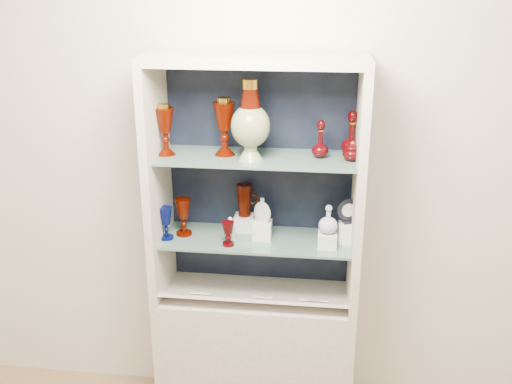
# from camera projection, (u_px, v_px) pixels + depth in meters

# --- Properties ---
(wall_back) EXTENTS (3.50, 0.02, 2.80)m
(wall_back) POSITION_uv_depth(u_px,v_px,m) (261.00, 159.00, 2.88)
(wall_back) COLOR silver
(wall_back) RESTS_ON ground
(cabinet_base) EXTENTS (1.00, 0.40, 0.75)m
(cabinet_base) POSITION_uv_depth(u_px,v_px,m) (256.00, 355.00, 3.03)
(cabinet_base) COLOR #B9B09E
(cabinet_base) RESTS_ON ground
(cabinet_back_panel) EXTENTS (0.98, 0.02, 1.15)m
(cabinet_back_panel) POSITION_uv_depth(u_px,v_px,m) (260.00, 175.00, 2.88)
(cabinet_back_panel) COLOR black
(cabinet_back_panel) RESTS_ON cabinet_base
(cabinet_side_left) EXTENTS (0.04, 0.40, 1.15)m
(cabinet_side_left) POSITION_uv_depth(u_px,v_px,m) (158.00, 183.00, 2.76)
(cabinet_side_left) COLOR #B9B09E
(cabinet_side_left) RESTS_ON cabinet_base
(cabinet_side_right) EXTENTS (0.04, 0.40, 1.15)m
(cabinet_side_right) POSITION_uv_depth(u_px,v_px,m) (358.00, 191.00, 2.65)
(cabinet_side_right) COLOR #B9B09E
(cabinet_side_right) RESTS_ON cabinet_base
(cabinet_top_cap) EXTENTS (1.00, 0.40, 0.04)m
(cabinet_top_cap) POSITION_uv_depth(u_px,v_px,m) (256.00, 60.00, 2.50)
(cabinet_top_cap) COLOR #B9B09E
(cabinet_top_cap) RESTS_ON cabinet_side_left
(shelf_lower) EXTENTS (0.92, 0.34, 0.01)m
(shelf_lower) POSITION_uv_depth(u_px,v_px,m) (256.00, 239.00, 2.82)
(shelf_lower) COLOR slate
(shelf_lower) RESTS_ON cabinet_side_left
(shelf_upper) EXTENTS (0.92, 0.34, 0.01)m
(shelf_upper) POSITION_uv_depth(u_px,v_px,m) (257.00, 158.00, 2.68)
(shelf_upper) COLOR slate
(shelf_upper) RESTS_ON cabinet_side_left
(label_ledge) EXTENTS (0.92, 0.17, 0.09)m
(label_ledge) POSITION_uv_depth(u_px,v_px,m) (253.00, 299.00, 2.79)
(label_ledge) COLOR #B9B09E
(label_ledge) RESTS_ON cabinet_base
(label_card_0) EXTENTS (0.10, 0.06, 0.03)m
(label_card_0) POSITION_uv_depth(u_px,v_px,m) (309.00, 300.00, 2.75)
(label_card_0) COLOR white
(label_card_0) RESTS_ON label_ledge
(label_card_1) EXTENTS (0.10, 0.06, 0.03)m
(label_card_1) POSITION_uv_depth(u_px,v_px,m) (263.00, 297.00, 2.78)
(label_card_1) COLOR white
(label_card_1) RESTS_ON label_ledge
(label_card_2) EXTENTS (0.10, 0.06, 0.03)m
(label_card_2) POSITION_uv_depth(u_px,v_px,m) (200.00, 293.00, 2.81)
(label_card_2) COLOR white
(label_card_2) RESTS_ON label_ledge
(label_card_3) EXTENTS (0.10, 0.06, 0.03)m
(label_card_3) POSITION_uv_depth(u_px,v_px,m) (319.00, 301.00, 2.75)
(label_card_3) COLOR white
(label_card_3) RESTS_ON label_ledge
(pedestal_lamp_left) EXTENTS (0.10, 0.10, 0.24)m
(pedestal_lamp_left) POSITION_uv_depth(u_px,v_px,m) (165.00, 130.00, 2.66)
(pedestal_lamp_left) COLOR #400A00
(pedestal_lamp_left) RESTS_ON shelf_upper
(pedestal_lamp_right) EXTENTS (0.13, 0.13, 0.27)m
(pedestal_lamp_right) POSITION_uv_depth(u_px,v_px,m) (224.00, 127.00, 2.66)
(pedestal_lamp_right) COLOR #400A00
(pedestal_lamp_right) RESTS_ON shelf_upper
(enamel_urn) EXTENTS (0.22, 0.22, 0.37)m
(enamel_urn) POSITION_uv_depth(u_px,v_px,m) (250.00, 120.00, 2.57)
(enamel_urn) COLOR #0B411A
(enamel_urn) RESTS_ON shelf_upper
(ruby_decanter_a) EXTENTS (0.10, 0.10, 0.20)m
(ruby_decanter_a) POSITION_uv_depth(u_px,v_px,m) (321.00, 137.00, 2.63)
(ruby_decanter_a) COLOR #3F0406
(ruby_decanter_a) RESTS_ON shelf_upper
(ruby_decanter_b) EXTENTS (0.12, 0.12, 0.23)m
(ruby_decanter_b) POSITION_uv_depth(u_px,v_px,m) (352.00, 131.00, 2.66)
(ruby_decanter_b) COLOR #3F0406
(ruby_decanter_b) RESTS_ON shelf_upper
(lidded_bowl) EXTENTS (0.11, 0.11, 0.09)m
(lidded_bowl) POSITION_uv_depth(u_px,v_px,m) (352.00, 151.00, 2.60)
(lidded_bowl) COLOR #3F0406
(lidded_bowl) RESTS_ON shelf_upper
(cobalt_goblet) EXTENTS (0.08, 0.08, 0.16)m
(cobalt_goblet) POSITION_uv_depth(u_px,v_px,m) (166.00, 223.00, 2.79)
(cobalt_goblet) COLOR #020A45
(cobalt_goblet) RESTS_ON shelf_lower
(ruby_goblet_tall) EXTENTS (0.09, 0.09, 0.19)m
(ruby_goblet_tall) POSITION_uv_depth(u_px,v_px,m) (183.00, 217.00, 2.83)
(ruby_goblet_tall) COLOR #400A00
(ruby_goblet_tall) RESTS_ON shelf_lower
(ruby_goblet_small) EXTENTS (0.07, 0.07, 0.12)m
(ruby_goblet_small) POSITION_uv_depth(u_px,v_px,m) (228.00, 234.00, 2.72)
(ruby_goblet_small) COLOR #3F0406
(ruby_goblet_small) RESTS_ON shelf_lower
(riser_ruby_pitcher) EXTENTS (0.10, 0.10, 0.08)m
(riser_ruby_pitcher) POSITION_uv_depth(u_px,v_px,m) (245.00, 223.00, 2.90)
(riser_ruby_pitcher) COLOR silver
(riser_ruby_pitcher) RESTS_ON shelf_lower
(ruby_pitcher) EXTENTS (0.13, 0.09, 0.17)m
(ruby_pitcher) POSITION_uv_depth(u_px,v_px,m) (244.00, 200.00, 2.86)
(ruby_pitcher) COLOR #400A00
(ruby_pitcher) RESTS_ON riser_ruby_pitcher
(clear_square_bottle) EXTENTS (0.05, 0.05, 0.12)m
(clear_square_bottle) POSITION_uv_depth(u_px,v_px,m) (230.00, 229.00, 2.77)
(clear_square_bottle) COLOR #AEB9C9
(clear_square_bottle) RESTS_ON shelf_lower
(riser_flat_flask) EXTENTS (0.09, 0.09, 0.09)m
(riser_flat_flask) POSITION_uv_depth(u_px,v_px,m) (262.00, 230.00, 2.80)
(riser_flat_flask) COLOR silver
(riser_flat_flask) RESTS_ON shelf_lower
(flat_flask) EXTENTS (0.10, 0.07, 0.13)m
(flat_flask) POSITION_uv_depth(u_px,v_px,m) (262.00, 210.00, 2.76)
(flat_flask) COLOR silver
(flat_flask) RESTS_ON riser_flat_flask
(riser_clear_round_decanter) EXTENTS (0.09, 0.09, 0.07)m
(riser_clear_round_decanter) POSITION_uv_depth(u_px,v_px,m) (327.00, 240.00, 2.71)
(riser_clear_round_decanter) COLOR silver
(riser_clear_round_decanter) RESTS_ON shelf_lower
(clear_round_decanter) EXTENTS (0.10, 0.10, 0.14)m
(clear_round_decanter) POSITION_uv_depth(u_px,v_px,m) (328.00, 220.00, 2.68)
(clear_round_decanter) COLOR #AEB9C9
(clear_round_decanter) RESTS_ON riser_clear_round_decanter
(riser_cameo_medallion) EXTENTS (0.08, 0.08, 0.10)m
(riser_cameo_medallion) POSITION_uv_depth(u_px,v_px,m) (347.00, 233.00, 2.76)
(riser_cameo_medallion) COLOR silver
(riser_cameo_medallion) RESTS_ON shelf_lower
(cameo_medallion) EXTENTS (0.12, 0.07, 0.13)m
(cameo_medallion) POSITION_uv_depth(u_px,v_px,m) (348.00, 211.00, 2.72)
(cameo_medallion) COLOR black
(cameo_medallion) RESTS_ON riser_cameo_medallion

